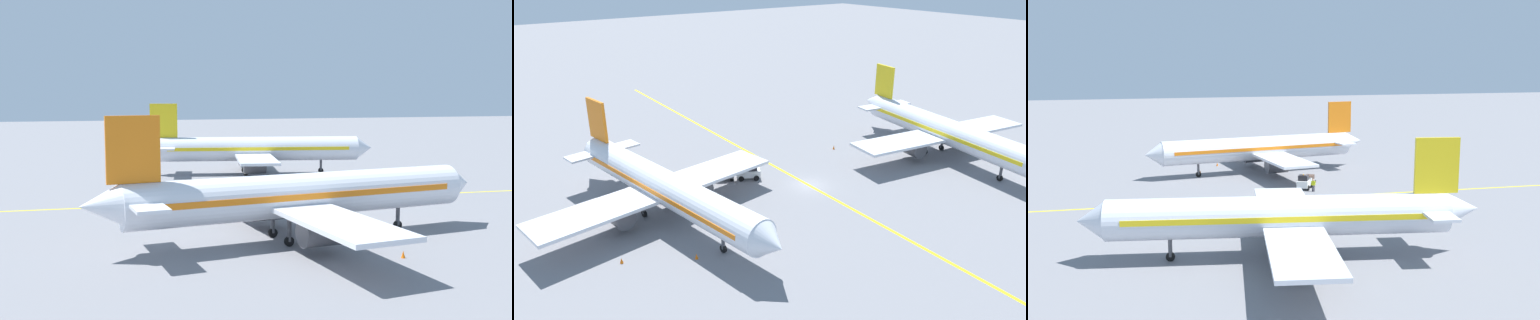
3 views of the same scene
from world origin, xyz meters
TOP-DOWN VIEW (x-y plane):
  - ground_plane at (0.00, 0.00)m, footprint 400.00×400.00m
  - apron_yellow_centreline at (0.00, 0.00)m, footprint 3.97×119.96m
  - airplane_at_gate at (-22.01, 3.49)m, footprint 28.47×35.47m
  - airplane_adjacent_stand at (18.10, -3.13)m, footprint 28.46×35.50m
  - baggage_tug_white at (4.85, -6.17)m, footprint 3.35×2.82m
  - baggage_cart_trailing at (7.74, -7.77)m, footprint 2.95×2.48m
  - ground_crew_worker at (2.92, -6.86)m, footprint 0.35×0.54m
  - traffic_cone_near_nose at (-13.97, -1.63)m, footprint 0.32×0.32m
  - traffic_cone_mid_apron at (25.26, 2.77)m, footprint 0.32×0.32m
  - traffic_cone_by_wingtip at (19.30, 6.26)m, footprint 0.32×0.32m
  - traffic_cone_far_edge at (-11.31, -7.55)m, footprint 0.32×0.32m

SIDE VIEW (x-z plane):
  - ground_plane at x=0.00m, z-range 0.00..0.00m
  - apron_yellow_centreline at x=0.00m, z-range 0.00..0.01m
  - traffic_cone_near_nose at x=-13.97m, z-range 0.00..0.55m
  - traffic_cone_mid_apron at x=25.26m, z-range 0.00..0.55m
  - traffic_cone_by_wingtip at x=19.30m, z-range 0.00..0.55m
  - traffic_cone_far_edge at x=-11.31m, z-range 0.00..0.55m
  - baggage_cart_trailing at x=7.74m, z-range 0.14..1.38m
  - baggage_tug_white at x=4.85m, z-range -0.15..1.96m
  - ground_crew_worker at x=2.92m, z-range 0.07..1.75m
  - airplane_at_gate at x=-22.01m, z-range -1.59..9.01m
  - airplane_adjacent_stand at x=18.10m, z-range -1.59..9.01m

